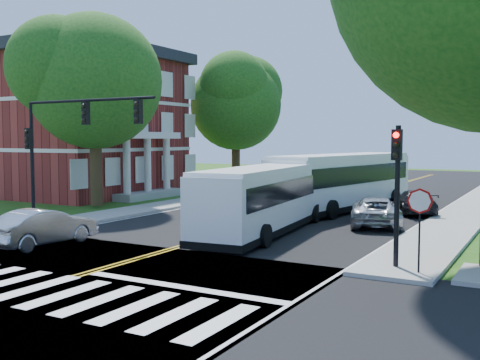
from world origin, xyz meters
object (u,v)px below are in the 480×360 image
Objects in this scene: signal_ne at (397,177)px; bus_follow at (344,181)px; signal_nw at (68,133)px; bus_lead at (266,198)px; suv at (376,211)px; hatchback at (44,227)px; dark_sedan at (415,202)px.

signal_ne reaches higher than bus_follow.
bus_follow is at bearing 60.89° from signal_nw.
bus_lead is 5.69m from suv.
bus_follow reaches higher than suv.
hatchback is 0.89× the size of suv.
signal_nw is 18.64m from dark_sedan.
signal_ne reaches higher than suv.
signal_ne is at bearing 92.71° from suv.
signal_ne reaches higher than hatchback.
dark_sedan is at bearing -114.52° from suv.
signal_ne is 14.45m from dark_sedan.
signal_nw reaches higher than hatchback.
bus_follow is 4.13m from dark_sedan.
suv is at bearing 109.42° from signal_ne.
bus_lead is at bearing 32.89° from signal_nw.
bus_lead is 0.89× the size of bus_follow.
bus_lead is at bearing 96.56° from bus_follow.
signal_nw is at bearing -62.96° from hatchback.
hatchback reaches higher than suv.
bus_lead is 10.45m from dark_sedan.
suv is at bearing -137.69° from bus_lead.
signal_nw is 9.04m from bus_lead.
signal_ne is 13.37m from hatchback.
bus_follow is 2.96× the size of hatchback.
signal_ne is 0.34× the size of bus_follow.
signal_ne is 1.02× the size of hatchback.
signal_nw is at bearing -179.95° from signal_ne.
signal_ne is 9.67m from suv.
hatchback is 0.95× the size of dark_sedan.
signal_nw is 1.65× the size of hatchback.
bus_lead reaches higher than dark_sedan.
signal_ne is 8.40m from bus_lead.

